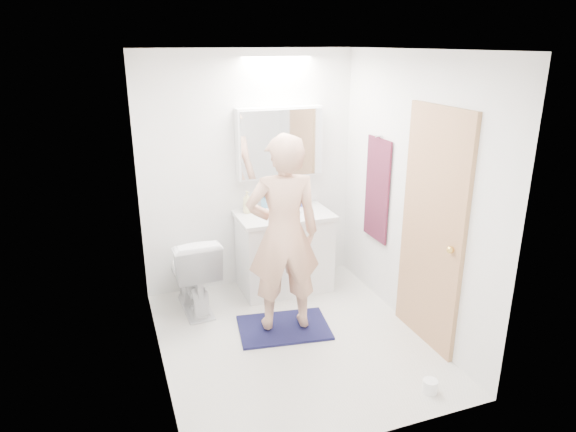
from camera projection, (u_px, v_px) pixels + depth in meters
name	position (u px, v px, depth m)	size (l,w,h in m)	color
floor	(293.00, 339.00, 4.43)	(2.50, 2.50, 0.00)	silver
ceiling	(293.00, 50.00, 3.65)	(2.50, 2.50, 0.00)	white
wall_back	(249.00, 172.00, 5.15)	(2.50, 2.50, 0.00)	white
wall_front	(370.00, 272.00, 2.93)	(2.50, 2.50, 0.00)	white
wall_left	(151.00, 225.00, 3.68)	(2.50, 2.50, 0.00)	white
wall_right	(412.00, 195.00, 4.40)	(2.50, 2.50, 0.00)	white
vanity_cabinet	(284.00, 253.00, 5.25)	(0.90, 0.55, 0.78)	white
countertop	(284.00, 215.00, 5.12)	(0.95, 0.58, 0.04)	silver
sink_basin	(283.00, 211.00, 5.13)	(0.36, 0.36, 0.03)	white
faucet	(277.00, 200.00, 5.28)	(0.02, 0.02, 0.16)	silver
medicine_cabinet	(280.00, 142.00, 5.09)	(0.88, 0.14, 0.70)	white
mirror_panel	(282.00, 144.00, 5.02)	(0.84, 0.01, 0.66)	silver
toilet	(193.00, 272.00, 4.84)	(0.43, 0.76, 0.77)	white
bath_rug	(284.00, 327.00, 4.59)	(0.80, 0.55, 0.02)	#12173A
person	(283.00, 234.00, 4.30)	(0.63, 0.41, 1.73)	tan
door	(432.00, 230.00, 4.15)	(0.04, 0.80, 2.00)	#A27D51
door_knob	(450.00, 250.00, 3.89)	(0.06, 0.06, 0.06)	gold
towel	(377.00, 190.00, 4.91)	(0.02, 0.42, 1.00)	#121939
towel_hook	(379.00, 136.00, 4.74)	(0.02, 0.02, 0.07)	silver
soap_bottle_a	(247.00, 202.00, 5.10)	(0.09, 0.09, 0.23)	beige
soap_bottle_b	(266.00, 201.00, 5.20)	(0.09, 0.09, 0.19)	#518AAF
toothbrush_cup	(302.00, 202.00, 5.32)	(0.09, 0.09, 0.09)	#3E49BA
toilet_paper_roll	(430.00, 386.00, 3.75)	(0.11, 0.11, 0.10)	white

